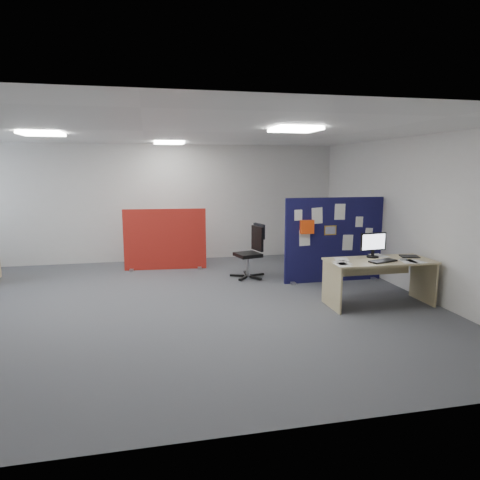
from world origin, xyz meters
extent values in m
plane|color=#4E5156|center=(0.00, 0.00, 0.00)|extent=(9.00, 9.00, 0.00)
cube|color=white|center=(0.00, 0.00, 2.70)|extent=(9.00, 7.00, 0.02)
cube|color=silver|center=(0.00, 3.50, 1.35)|extent=(9.00, 0.02, 2.70)
cube|color=silver|center=(0.00, -3.50, 1.35)|extent=(9.00, 0.02, 2.70)
cube|color=silver|center=(4.50, 0.00, 1.35)|extent=(0.02, 7.00, 2.70)
cube|color=white|center=(2.00, -1.00, 2.67)|extent=(0.60, 0.60, 0.04)
cube|color=white|center=(-1.50, 0.50, 2.67)|extent=(0.60, 0.60, 0.04)
cube|color=white|center=(0.50, 2.50, 2.67)|extent=(0.60, 0.60, 0.04)
cube|color=#110F3A|center=(3.48, 0.86, 0.81)|extent=(1.96, 0.06, 1.61)
cube|color=#98979C|center=(2.65, 0.86, 0.02)|extent=(0.08, 0.30, 0.04)
cube|color=#98979C|center=(4.31, 0.86, 0.02)|extent=(0.08, 0.30, 0.04)
cube|color=white|center=(2.74, 0.82, 1.30)|extent=(0.15, 0.01, 0.20)
cube|color=white|center=(3.11, 0.82, 1.28)|extent=(0.21, 0.01, 0.30)
cube|color=white|center=(3.56, 0.82, 1.35)|extent=(0.21, 0.01, 0.30)
cube|color=white|center=(3.97, 0.82, 1.15)|extent=(0.15, 0.01, 0.20)
cube|color=white|center=(2.87, 0.82, 0.87)|extent=(0.21, 0.01, 0.30)
cube|color=white|center=(3.75, 0.82, 0.75)|extent=(0.21, 0.01, 0.30)
cube|color=white|center=(4.18, 0.82, 0.92)|extent=(0.15, 0.01, 0.20)
cube|color=gold|center=(3.38, 0.82, 1.00)|extent=(0.24, 0.01, 0.18)
cube|color=#F9470F|center=(2.90, 0.78, 1.08)|extent=(0.25, 0.10, 0.25)
cube|color=tan|center=(3.58, -0.64, 0.71)|extent=(1.66, 0.74, 0.03)
cube|color=tan|center=(2.78, -0.64, 0.35)|extent=(0.03, 0.68, 0.70)
cube|color=tan|center=(4.38, -0.64, 0.35)|extent=(0.03, 0.68, 0.70)
cube|color=tan|center=(3.58, -0.30, 0.55)|extent=(1.49, 0.02, 0.30)
cylinder|color=black|center=(3.57, -0.43, 0.74)|extent=(0.19, 0.19, 0.02)
cube|color=black|center=(3.57, -0.43, 0.80)|extent=(0.04, 0.03, 0.10)
cube|color=black|center=(3.57, -0.43, 0.99)|extent=(0.46, 0.08, 0.29)
cube|color=white|center=(3.57, -0.45, 0.99)|extent=(0.42, 0.05, 0.25)
cube|color=black|center=(3.55, -0.77, 0.74)|extent=(0.48, 0.31, 0.02)
cube|color=#98979C|center=(3.92, -0.76, 0.74)|extent=(0.10, 0.07, 0.03)
cube|color=black|center=(4.18, -0.52, 0.74)|extent=(0.33, 0.29, 0.01)
cube|color=#AC2216|center=(0.37, 2.52, 0.65)|extent=(1.74, 0.18, 1.31)
cube|color=#98979C|center=(-0.35, 2.52, 0.02)|extent=(0.08, 0.30, 0.04)
cube|color=#98979C|center=(1.09, 2.52, 0.02)|extent=(0.08, 0.30, 0.04)
cube|color=black|center=(2.14, 1.50, 0.04)|extent=(0.30, 0.12, 0.04)
cube|color=black|center=(1.94, 1.66, 0.04)|extent=(0.07, 0.29, 0.04)
cube|color=black|center=(1.73, 1.52, 0.04)|extent=(0.29, 0.15, 0.04)
cube|color=black|center=(1.79, 1.28, 0.04)|extent=(0.22, 0.26, 0.04)
cube|color=black|center=(2.04, 1.26, 0.04)|extent=(0.20, 0.27, 0.04)
cylinder|color=#98979C|center=(1.93, 1.44, 0.24)|extent=(0.06, 0.06, 0.41)
cube|color=black|center=(1.93, 1.44, 0.47)|extent=(0.55, 0.55, 0.07)
cube|color=black|center=(2.14, 1.50, 0.78)|extent=(0.15, 0.41, 0.49)
cube|color=black|center=(2.17, 1.51, 0.93)|extent=(0.15, 0.37, 0.29)
cube|color=white|center=(2.92, -0.71, 0.73)|extent=(0.21, 0.30, 0.00)
cube|color=white|center=(3.00, -0.48, 0.73)|extent=(0.29, 0.35, 0.00)
cube|color=white|center=(4.06, -0.86, 0.73)|extent=(0.27, 0.34, 0.00)
cube|color=white|center=(2.85, -0.84, 0.73)|extent=(0.23, 0.32, 0.00)
cube|color=white|center=(3.74, -0.33, 0.73)|extent=(0.25, 0.32, 0.00)
cube|color=white|center=(3.95, -0.84, 0.73)|extent=(0.27, 0.34, 0.00)
camera|label=1|loc=(0.04, -6.61, 2.16)|focal=32.00mm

